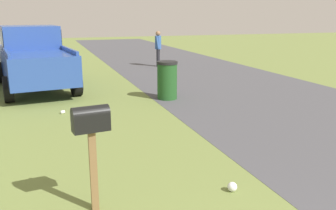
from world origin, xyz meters
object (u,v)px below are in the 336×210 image
mailbox (91,128)px  pedestrian (158,46)px  trash_bin (167,80)px  pickup_truck (33,56)px

mailbox → pedestrian: bearing=-28.8°
trash_bin → pedestrian: (6.73, -1.82, 0.42)m
mailbox → trash_bin: (5.73, -2.94, -0.54)m
mailbox → pedestrian: pedestrian is taller
mailbox → pickup_truck: pickup_truck is taller
trash_bin → pedestrian: pedestrian is taller
pickup_truck → pedestrian: pickup_truck is taller
pickup_truck → trash_bin: bearing=-137.1°
pickup_truck → pedestrian: 6.67m
trash_bin → pickup_truck: bearing=50.7°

